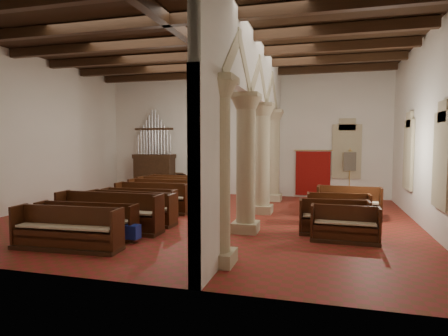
% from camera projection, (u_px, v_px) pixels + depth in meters
% --- Properties ---
extents(floor, '(14.00, 14.00, 0.00)m').
position_uv_depth(floor, '(204.00, 218.00, 13.01)').
color(floor, maroon).
rests_on(floor, ground).
extents(ceiling, '(14.00, 14.00, 0.00)m').
position_uv_depth(ceiling, '(203.00, 43.00, 12.58)').
color(ceiling, black).
rests_on(ceiling, wall_back).
extents(wall_back, '(14.00, 0.02, 6.00)m').
position_uv_depth(wall_back, '(241.00, 135.00, 18.57)').
color(wall_back, white).
rests_on(wall_back, floor).
extents(wall_front, '(14.00, 0.02, 6.00)m').
position_uv_depth(wall_front, '(103.00, 125.00, 7.02)').
color(wall_front, white).
rests_on(wall_front, floor).
extents(wall_left, '(0.02, 12.00, 6.00)m').
position_uv_depth(wall_left, '(33.00, 133.00, 14.62)').
color(wall_left, white).
rests_on(wall_left, floor).
extents(wall_right, '(0.02, 12.00, 6.00)m').
position_uv_depth(wall_right, '(430.00, 131.00, 10.97)').
color(wall_right, white).
rests_on(wall_right, floor).
extents(ceiling_beams, '(13.80, 11.80, 0.30)m').
position_uv_depth(ceiling_beams, '(203.00, 48.00, 12.59)').
color(ceiling_beams, '#372011').
rests_on(ceiling_beams, wall_back).
extents(arcade, '(0.90, 11.90, 6.00)m').
position_uv_depth(arcade, '(255.00, 114.00, 12.28)').
color(arcade, tan).
rests_on(arcade, floor).
extents(window_right_a, '(0.03, 1.00, 2.20)m').
position_uv_depth(window_right_a, '(444.00, 160.00, 9.59)').
color(window_right_a, '#367A60').
rests_on(window_right_a, wall_right).
extents(window_right_b, '(0.03, 1.00, 2.20)m').
position_uv_depth(window_right_b, '(410.00, 155.00, 13.44)').
color(window_right_b, '#367A60').
rests_on(window_right_b, wall_right).
extents(window_back, '(1.00, 0.03, 2.20)m').
position_uv_depth(window_back, '(347.00, 152.00, 17.31)').
color(window_back, '#367A60').
rests_on(window_back, wall_back).
extents(pipe_organ, '(2.10, 0.85, 4.40)m').
position_uv_depth(pipe_organ, '(154.00, 166.00, 19.38)').
color(pipe_organ, '#372011').
rests_on(pipe_organ, floor).
extents(lectern, '(0.55, 0.57, 1.20)m').
position_uv_depth(lectern, '(181.00, 187.00, 17.96)').
color(lectern, '#3D2013').
rests_on(lectern, floor).
extents(dossal_curtain, '(1.80, 0.07, 2.17)m').
position_uv_depth(dossal_curtain, '(313.00, 173.00, 17.72)').
color(dossal_curtain, maroon).
rests_on(dossal_curtain, floor).
extents(processional_banner, '(0.54, 0.68, 2.36)m').
position_uv_depth(processional_banner, '(349.00, 183.00, 16.91)').
color(processional_banner, '#372011').
rests_on(processional_banner, floor).
extents(hymnal_box_a, '(0.35, 0.31, 0.31)m').
position_uv_depth(hymnal_box_a, '(85.00, 239.00, 9.28)').
color(hymnal_box_a, '#14148E').
rests_on(hymnal_box_a, floor).
extents(hymnal_box_b, '(0.38, 0.32, 0.37)m').
position_uv_depth(hymnal_box_b, '(133.00, 232.00, 9.95)').
color(hymnal_box_b, '#18169C').
rests_on(hymnal_box_b, floor).
extents(hymnal_box_c, '(0.33, 0.28, 0.30)m').
position_uv_depth(hymnal_box_c, '(154.00, 213.00, 12.77)').
color(hymnal_box_c, '#151D95').
rests_on(hymnal_box_c, floor).
extents(tube_heater_a, '(0.93, 0.32, 0.09)m').
position_uv_depth(tube_heater_a, '(67.00, 243.00, 9.27)').
color(tube_heater_a, silver).
rests_on(tube_heater_a, floor).
extents(tube_heater_b, '(1.04, 0.27, 0.10)m').
position_uv_depth(tube_heater_b, '(90.00, 230.00, 10.69)').
color(tube_heater_b, silver).
rests_on(tube_heater_b, floor).
extents(nave_pew_0, '(2.85, 0.86, 1.06)m').
position_uv_depth(nave_pew_0, '(67.00, 235.00, 9.30)').
color(nave_pew_0, '#372011').
rests_on(nave_pew_0, floor).
extents(nave_pew_1, '(2.98, 0.77, 0.97)m').
position_uv_depth(nave_pew_1, '(86.00, 226.00, 10.44)').
color(nave_pew_1, '#372011').
rests_on(nave_pew_1, floor).
extents(nave_pew_2, '(3.30, 0.77, 1.15)m').
position_uv_depth(nave_pew_2, '(109.00, 219.00, 11.13)').
color(nave_pew_2, '#372011').
rests_on(nave_pew_2, floor).
extents(nave_pew_3, '(3.14, 0.90, 1.04)m').
position_uv_depth(nave_pew_3, '(131.00, 213.00, 12.21)').
color(nave_pew_3, '#372011').
rests_on(nave_pew_3, floor).
extents(nave_pew_4, '(2.72, 0.72, 1.00)m').
position_uv_depth(nave_pew_4, '(140.00, 208.00, 13.23)').
color(nave_pew_4, '#372011').
rests_on(nave_pew_4, floor).
extents(nave_pew_5, '(2.84, 0.84, 1.12)m').
position_uv_depth(nave_pew_5, '(152.00, 203.00, 14.01)').
color(nave_pew_5, '#372011').
rests_on(nave_pew_5, floor).
extents(nave_pew_6, '(3.34, 0.86, 1.10)m').
position_uv_depth(nave_pew_6, '(167.00, 198.00, 15.38)').
color(nave_pew_6, '#372011').
rests_on(nave_pew_6, floor).
extents(nave_pew_7, '(3.17, 0.94, 1.14)m').
position_uv_depth(nave_pew_7, '(173.00, 195.00, 15.92)').
color(nave_pew_7, '#372011').
rests_on(nave_pew_7, floor).
extents(nave_pew_8, '(3.08, 0.82, 1.10)m').
position_uv_depth(nave_pew_8, '(181.00, 191.00, 17.29)').
color(nave_pew_8, '#372011').
rests_on(nave_pew_8, floor).
extents(aisle_pew_0, '(1.79, 0.69, 0.96)m').
position_uv_depth(aisle_pew_0, '(345.00, 230.00, 9.99)').
color(aisle_pew_0, '#372011').
rests_on(aisle_pew_0, floor).
extents(aisle_pew_1, '(2.00, 0.80, 1.01)m').
position_uv_depth(aisle_pew_1, '(334.00, 223.00, 10.74)').
color(aisle_pew_1, '#372011').
rests_on(aisle_pew_1, floor).
extents(aisle_pew_2, '(2.01, 0.78, 1.00)m').
position_uv_depth(aisle_pew_2, '(338.00, 214.00, 12.07)').
color(aisle_pew_2, '#372011').
rests_on(aisle_pew_2, floor).
extents(aisle_pew_3, '(2.17, 0.87, 1.12)m').
position_uv_depth(aisle_pew_3, '(349.00, 208.00, 12.94)').
color(aisle_pew_3, '#372011').
rests_on(aisle_pew_3, floor).
extents(aisle_pew_4, '(1.99, 0.81, 1.02)m').
position_uv_depth(aisle_pew_4, '(345.00, 205.00, 13.78)').
color(aisle_pew_4, '#372011').
rests_on(aisle_pew_4, floor).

